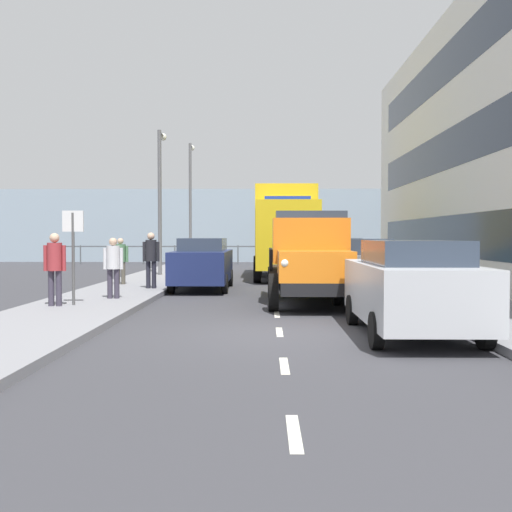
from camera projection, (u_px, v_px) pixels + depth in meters
ground_plane at (273, 290)px, 20.28m from camera, size 80.00×80.00×0.00m
sidewalk_left at (416, 288)px, 20.20m from camera, size 2.75×38.34×0.15m
sidewalk_right at (132, 288)px, 20.35m from camera, size 2.75×38.34×0.15m
road_centreline_markings at (273, 291)px, 20.03m from camera, size 0.12×34.61×0.01m
sea_horizon at (269, 226)px, 42.35m from camera, size 80.00×0.80×5.00m
seawall_railing at (270, 250)px, 38.80m from camera, size 28.08×0.08×1.20m
truck_vintage_orange at (310, 260)px, 15.95m from camera, size 2.17×5.64×2.43m
lorry_cargo_yellow at (285, 229)px, 26.21m from camera, size 2.58×8.20×3.87m
car_silver_kerbside_near at (411, 286)px, 11.06m from camera, size 1.90×4.40×1.72m
car_grey_kerbside_1 at (360, 269)px, 17.00m from camera, size 1.75×3.86×1.72m
car_teal_kerbside_2 at (337, 261)px, 22.48m from camera, size 1.83×4.26×1.72m
car_navy_oppositeside_0 at (203, 263)px, 20.53m from camera, size 1.85×4.55×1.72m
pedestrian_near_railing at (55, 263)px, 14.43m from camera, size 0.53×0.34×1.71m
pedestrian_couple_a at (113, 263)px, 16.19m from camera, size 0.53×0.34×1.60m
pedestrian_in_dark_coat at (151, 255)px, 19.30m from camera, size 0.53×0.34×1.75m
pedestrian_by_lamp at (121, 257)px, 20.93m from camera, size 0.53×0.34×1.57m
lamp_post_promenade at (160, 188)px, 26.09m from camera, size 0.32×1.14×6.11m
lamp_post_far at (191, 193)px, 35.22m from camera, size 0.32×1.14×6.92m
street_sign at (73, 241)px, 14.64m from camera, size 0.50×0.07×2.25m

